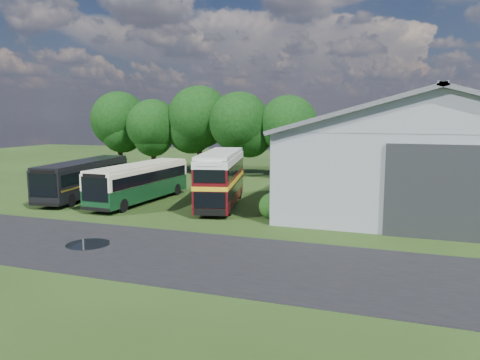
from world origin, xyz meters
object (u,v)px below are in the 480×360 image
at_px(storage_shed, 429,146).
at_px(bus_green_single, 140,182).
at_px(bus_maroon_double, 221,179).
at_px(bus_dark_single, 84,178).

relative_size(storage_shed, bus_green_single, 2.39).
relative_size(bus_maroon_double, bus_dark_single, 0.87).
xyz_separation_m(storage_shed, bus_green_single, (-20.20, -8.03, -2.65)).
bearing_deg(bus_maroon_double, bus_green_single, 172.03).
height_order(bus_maroon_double, bus_dark_single, bus_maroon_double).
xyz_separation_m(storage_shed, bus_maroon_double, (-13.93, -7.46, -2.22)).
xyz_separation_m(bus_green_single, bus_dark_single, (-5.18, 0.21, 0.03)).
relative_size(storage_shed, bus_dark_single, 2.31).
distance_m(storage_shed, bus_dark_single, 26.69).
bearing_deg(bus_green_single, bus_dark_single, 179.77).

